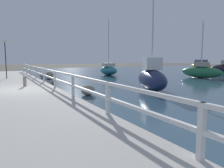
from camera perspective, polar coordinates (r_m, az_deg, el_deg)
The scene contains 14 objects.
ground_plane at distance 12.13m, azimuth -23.33°, elevation -2.59°, with size 120.00×120.00×0.00m, color #4C473D.
dock_walkway at distance 12.11m, azimuth -23.36°, elevation -1.97°, with size 3.97×36.00×0.27m.
railing at distance 12.31m, azimuth -14.74°, elevation 2.07°, with size 0.10×32.50×0.92m.
boulder_upstream at distance 22.08m, azimuth -15.99°, elevation 2.37°, with size 0.73×0.66×0.55m.
boulder_downstream at distance 20.48m, azimuth -15.81°, elevation 1.98°, with size 0.66×0.59×0.49m.
boulder_far_strip at distance 11.00m, azimuth -6.31°, elevation -1.61°, with size 0.70×0.63×0.53m.
boulder_near_dock at distance 16.16m, azimuth -15.11°, elevation 0.50°, with size 0.44×0.39×0.33m.
boulder_water_edge at distance 21.72m, azimuth -17.56°, elevation 2.18°, with size 0.66×0.60×0.50m.
mooring_bollard at distance 13.36m, azimuth -21.85°, elevation 0.75°, with size 0.19×0.19×0.61m.
dock_lamp at distance 18.98m, azimuth -26.13°, elevation 7.81°, with size 0.24×0.24×3.06m.
sailboat_green at distance 22.39m, azimuth 22.26°, elevation 3.07°, with size 1.51×4.37×5.14m.
sailboat_orange at distance 34.78m, azimuth 22.18°, elevation 4.35°, with size 2.70×4.73×7.32m.
sailboat_navy at distance 12.81m, azimuth 10.33°, elevation 1.63°, with size 2.79×4.30×7.39m.
sailboat_teal at distance 24.49m, azimuth -0.91°, elevation 3.72°, with size 1.97×3.51×6.11m.
Camera 1 is at (-0.85, -11.96, 1.85)m, focal length 35.00 mm.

